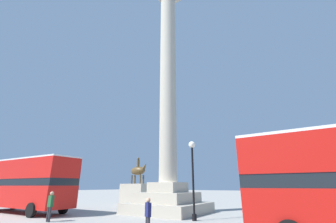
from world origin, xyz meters
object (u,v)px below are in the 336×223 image
(equestrian_statue, at_px, (137,191))
(pedestrian_by_plinth, at_px, (148,214))
(pedestrian_near_lamp, at_px, (50,204))
(street_lamp, at_px, (193,171))
(bus_a, at_px, (26,182))
(monument_column, at_px, (168,123))

(equestrian_statue, xyz_separation_m, pedestrian_by_plinth, (12.42, -13.85, -0.67))
(equestrian_statue, relative_size, pedestrian_near_lamp, 3.16)
(equestrian_statue, xyz_separation_m, street_lamp, (12.18, -8.56, 1.61))
(bus_a, height_order, street_lamp, street_lamp)
(bus_a, relative_size, equestrian_statue, 1.90)
(pedestrian_near_lamp, xyz_separation_m, pedestrian_by_plinth, (7.78, 0.16, -0.15))
(monument_column, xyz_separation_m, bus_a, (-10.64, -6.48, -5.29))
(monument_column, relative_size, equestrian_statue, 4.32)
(equestrian_statue, bearing_deg, monument_column, -32.64)
(equestrian_statue, height_order, street_lamp, equestrian_statue)
(pedestrian_near_lamp, bearing_deg, street_lamp, -136.12)
(monument_column, bearing_deg, pedestrian_by_plinth, -63.31)
(street_lamp, bearing_deg, pedestrian_by_plinth, -87.36)
(pedestrian_by_plinth, bearing_deg, street_lamp, -55.00)
(street_lamp, xyz_separation_m, pedestrian_near_lamp, (-7.54, -5.45, -2.13))
(street_lamp, relative_size, pedestrian_by_plinth, 3.23)
(monument_column, distance_m, bus_a, 13.54)
(street_lamp, distance_m, pedestrian_by_plinth, 5.77)
(pedestrian_near_lamp, relative_size, pedestrian_by_plinth, 1.12)
(street_lamp, xyz_separation_m, pedestrian_by_plinth, (0.24, -5.29, -2.28))
(pedestrian_by_plinth, bearing_deg, bus_a, 26.76)
(monument_column, distance_m, equestrian_statue, 12.03)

